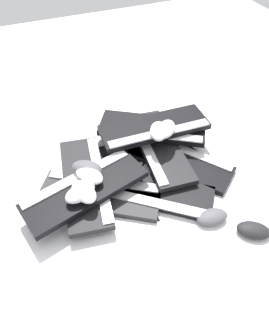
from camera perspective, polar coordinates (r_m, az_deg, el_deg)
The scene contains 19 objects.
ground_plane at distance 1.22m, azimuth 0.17°, elevation 0.96°, with size 3.20×3.20×0.00m, color white.
keyboard_0 at distance 1.26m, azimuth -1.27°, elevation 3.70°, with size 0.18×0.45×0.03m.
keyboard_1 at distance 1.11m, azimuth -6.58°, elevation -5.00°, with size 0.36×0.45×0.03m.
keyboard_2 at distance 1.11m, azimuth 3.24°, elevation -4.63°, with size 0.39×0.44×0.03m.
keyboard_3 at distance 1.23m, azimuth 8.26°, elevation 1.57°, with size 0.44×0.38×0.03m.
keyboard_4 at distance 1.23m, azimuth 4.58°, elevation 4.05°, with size 0.45×0.19×0.03m.
keyboard_5 at distance 1.27m, azimuth 3.33°, elevation 7.59°, with size 0.36×0.45×0.03m.
keyboard_6 at distance 1.12m, azimuth -9.34°, elevation -2.44°, with size 0.46×0.22×0.03m.
keyboard_7 at distance 1.23m, azimuth 3.87°, elevation 7.70°, with size 0.17×0.45×0.03m.
keyboard_8 at distance 1.05m, azimuth -9.40°, elevation -3.98°, with size 0.26×0.46×0.03m.
mouse_0 at distance 1.16m, azimuth 4.61°, elevation 7.04°, with size 0.11×0.07×0.04m, color silver.
mouse_1 at distance 1.07m, azimuth 14.55°, elevation -9.02°, with size 0.11×0.07×0.04m, color #4C4C51.
mouse_2 at distance 1.07m, azimuth -9.05°, elevation -0.02°, with size 0.11×0.07×0.04m, color #4C4C51.
mouse_3 at distance 1.17m, azimuth 6.03°, elevation 7.40°, with size 0.11×0.07×0.04m, color silver.
mouse_4 at distance 1.00m, azimuth -10.29°, elevation -4.61°, with size 0.11×0.07×0.04m, color #B7B7BC.
mouse_5 at distance 1.00m, azimuth -9.62°, elevation -4.48°, with size 0.11×0.07×0.04m, color silver.
mouse_6 at distance 1.08m, azimuth 21.73°, elevation -10.95°, with size 0.11×0.07×0.04m, color black.
mouse_7 at distance 1.04m, azimuth -8.60°, elevation -1.31°, with size 0.11×0.07×0.04m, color silver.
cable_0 at distance 1.21m, azimuth 4.82°, elevation 0.26°, with size 0.35×0.32×0.01m.
Camera 1 is at (-0.78, 0.32, 0.89)m, focal length 32.00 mm.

